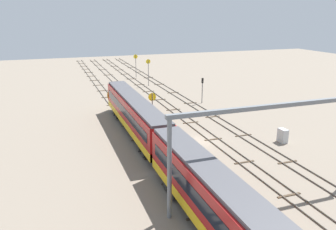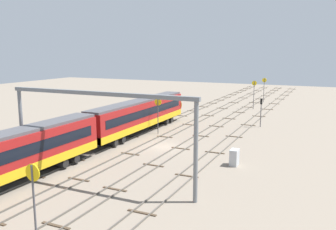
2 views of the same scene
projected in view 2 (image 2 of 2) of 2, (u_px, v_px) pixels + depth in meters
name	position (u px, v px, depth m)	size (l,w,h in m)	color
ground_plane	(164.00, 147.00, 45.84)	(186.62, 186.62, 0.00)	gray
track_near_foreground	(215.00, 152.00, 43.07)	(170.62, 2.40, 0.16)	#59544C
track_second_near	(181.00, 148.00, 44.91)	(170.62, 2.40, 0.16)	#59544C
track_middle	(149.00, 144.00, 46.75)	(170.62, 2.40, 0.16)	#59544C
track_with_train	(120.00, 141.00, 48.60)	(170.62, 2.40, 0.16)	#59544C
overhead_gantry	(97.00, 115.00, 31.75)	(0.40, 19.13, 8.54)	slate
speed_sign_near_foreground	(34.00, 201.00, 19.61)	(0.14, 0.98, 6.05)	#4C4C51
speed_sign_mid_trackside	(254.00, 91.00, 75.06)	(0.14, 1.01, 5.95)	#4C4C51
speed_sign_far_trackside	(264.00, 86.00, 85.20)	(0.14, 1.05, 5.76)	#4C4C51
speed_sign_distant_end	(158.00, 110.00, 52.49)	(0.14, 1.09, 5.27)	#4C4C51
signal_light_trackside_departure	(261.00, 108.00, 57.28)	(0.31, 0.32, 4.59)	#4C4C51
relay_cabinet	(234.00, 157.00, 38.23)	(1.28, 0.80, 1.75)	#B2B7BC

